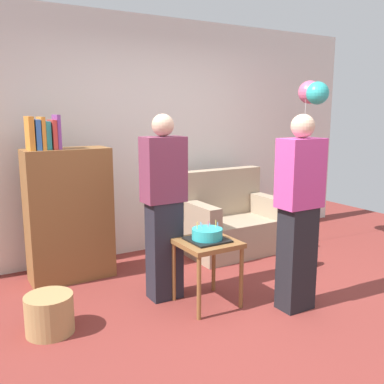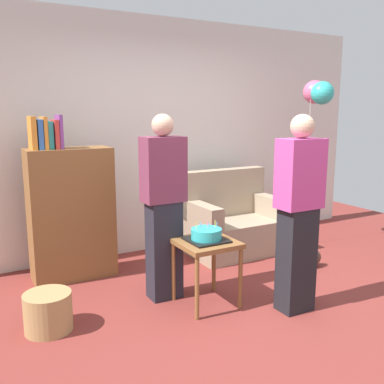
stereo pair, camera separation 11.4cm
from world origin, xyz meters
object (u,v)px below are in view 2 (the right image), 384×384
at_px(couch, 233,223).
at_px(handbag, 310,258).
at_px(side_table, 206,250).
at_px(birthday_cake, 206,235).
at_px(person_blowing_candles, 164,207).
at_px(person_holding_cake, 298,214).
at_px(wicker_basket, 48,312).
at_px(bookshelf, 71,211).
at_px(balloon_bunch, 318,93).

xyz_separation_m(couch, handbag, (0.41, -0.86, -0.24)).
relative_size(side_table, birthday_cake, 1.78).
distance_m(person_blowing_candles, handbag, 1.83).
height_order(couch, person_holding_cake, person_holding_cake).
height_order(birthday_cake, person_blowing_candles, person_blowing_candles).
relative_size(person_blowing_candles, person_holding_cake, 1.00).
height_order(person_blowing_candles, wicker_basket, person_blowing_candles).
distance_m(couch, person_blowing_candles, 1.56).
distance_m(bookshelf, side_table, 1.47).
height_order(birthday_cake, handbag, birthday_cake).
bearing_deg(wicker_basket, person_blowing_candles, 6.56).
height_order(person_holding_cake, wicker_basket, person_holding_cake).
relative_size(side_table, handbag, 2.04).
bearing_deg(person_holding_cake, wicker_basket, -3.88).
distance_m(side_table, handbag, 1.49).
xyz_separation_m(wicker_basket, balloon_bunch, (3.29, 0.61, 1.71)).
distance_m(person_holding_cake, wicker_basket, 2.11).
bearing_deg(couch, wicker_basket, -159.02).
bearing_deg(balloon_bunch, birthday_cake, -158.18).
height_order(side_table, person_holding_cake, person_holding_cake).
distance_m(handbag, balloon_bunch, 1.94).
bearing_deg(handbag, bookshelf, 156.84).
bearing_deg(birthday_cake, side_table, 93.96).
xyz_separation_m(bookshelf, side_table, (0.85, -1.19, -0.20)).
xyz_separation_m(birthday_cake, balloon_bunch, (2.00, 0.80, 1.24)).
height_order(handbag, balloon_bunch, balloon_bunch).
distance_m(birthday_cake, person_blowing_candles, 0.45).
xyz_separation_m(birthday_cake, person_holding_cake, (0.60, -0.45, 0.21)).
bearing_deg(handbag, birthday_cake, -171.45).
height_order(side_table, handbag, side_table).
distance_m(birthday_cake, person_holding_cake, 0.78).
xyz_separation_m(birthday_cake, wicker_basket, (-1.29, 0.19, -0.47)).
bearing_deg(person_blowing_candles, side_table, -40.41).
bearing_deg(wicker_basket, birthday_cake, -8.46).
relative_size(bookshelf, person_blowing_candles, 0.99).
bearing_deg(bookshelf, birthday_cake, -54.49).
distance_m(birthday_cake, wicker_basket, 1.38).
xyz_separation_m(person_blowing_candles, balloon_bunch, (2.25, 0.49, 1.03)).
relative_size(side_table, balloon_bunch, 0.28).
bearing_deg(side_table, person_holding_cake, -36.82).
bearing_deg(bookshelf, handbag, -23.16).
bearing_deg(person_blowing_candles, wicker_basket, -162.57).
relative_size(side_table, person_blowing_candles, 0.35).
height_order(bookshelf, side_table, bookshelf).
height_order(couch, side_table, couch).
relative_size(bookshelf, side_table, 2.83).
xyz_separation_m(couch, side_table, (-1.02, -1.07, 0.15)).
xyz_separation_m(couch, birthday_cake, (-1.02, -1.07, 0.28)).
bearing_deg(balloon_bunch, bookshelf, 172.27).
xyz_separation_m(bookshelf, balloon_bunch, (2.85, -0.39, 1.18)).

